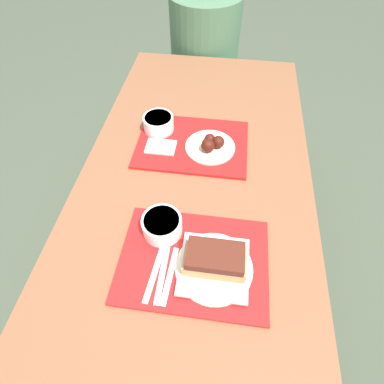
{
  "coord_description": "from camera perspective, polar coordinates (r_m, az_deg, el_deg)",
  "views": [
    {
      "loc": [
        0.08,
        -0.6,
        1.56
      ],
      "look_at": [
        0.0,
        -0.0,
        0.79
      ],
      "focal_mm": 28.0,
      "sensor_mm": 36.0,
      "label": 1
    }
  ],
  "objects": [
    {
      "name": "ground_plane",
      "position": [
        1.68,
        -0.09,
        -16.78
      ],
      "size": [
        12.0,
        12.0,
        0.0
      ],
      "primitive_type": "plane",
      "color": "#424C3D"
    },
    {
      "name": "picnic_table",
      "position": [
        1.09,
        -0.14,
        -3.95
      ],
      "size": [
        0.83,
        1.9,
        0.75
      ],
      "color": "brown",
      "rests_on": "ground_plane"
    },
    {
      "name": "picnic_bench_far",
      "position": [
        2.12,
        4.38,
        18.39
      ],
      "size": [
        0.79,
        0.28,
        0.47
      ],
      "color": "brown",
      "rests_on": "ground_plane"
    },
    {
      "name": "tray_near",
      "position": [
        0.89,
        0.3,
        -12.92
      ],
      "size": [
        0.43,
        0.31,
        0.01
      ],
      "color": "red",
      "rests_on": "picnic_table"
    },
    {
      "name": "tray_far",
      "position": [
        1.19,
        0.04,
        9.13
      ],
      "size": [
        0.43,
        0.31,
        0.01
      ],
      "color": "red",
      "rests_on": "picnic_table"
    },
    {
      "name": "bowl_coleslaw_near",
      "position": [
        0.91,
        -5.72,
        -6.23
      ],
      "size": [
        0.12,
        0.12,
        0.06
      ],
      "color": "white",
      "rests_on": "tray_near"
    },
    {
      "name": "brisket_sandwich_plate",
      "position": [
        0.84,
        4.3,
        -13.28
      ],
      "size": [
        0.22,
        0.22,
        0.09
      ],
      "color": "beige",
      "rests_on": "tray_near"
    },
    {
      "name": "plastic_fork_near",
      "position": [
        0.87,
        -5.7,
        -15.37
      ],
      "size": [
        0.02,
        0.17,
        0.0
      ],
      "color": "white",
      "rests_on": "tray_near"
    },
    {
      "name": "plastic_knife_near",
      "position": [
        0.86,
        -4.22,
        -15.58
      ],
      "size": [
        0.02,
        0.17,
        0.0
      ],
      "color": "white",
      "rests_on": "tray_near"
    },
    {
      "name": "plastic_spoon_near",
      "position": [
        0.87,
        -7.17,
        -15.15
      ],
      "size": [
        0.03,
        0.17,
        0.0
      ],
      "color": "white",
      "rests_on": "tray_near"
    },
    {
      "name": "condiment_packet",
      "position": [
        0.91,
        2.34,
        -8.86
      ],
      "size": [
        0.04,
        0.03,
        0.01
      ],
      "color": "#A59E93",
      "rests_on": "tray_near"
    },
    {
      "name": "bowl_coleslaw_far",
      "position": [
        1.23,
        -6.4,
        13.01
      ],
      "size": [
        0.12,
        0.12,
        0.06
      ],
      "color": "white",
      "rests_on": "tray_far"
    },
    {
      "name": "wings_plate_far",
      "position": [
        1.15,
        3.63,
        8.96
      ],
      "size": [
        0.19,
        0.19,
        0.06
      ],
      "color": "beige",
      "rests_on": "tray_far"
    },
    {
      "name": "napkin_far",
      "position": [
        1.17,
        -5.95,
        8.56
      ],
      "size": [
        0.11,
        0.08,
        0.01
      ],
      "color": "white",
      "rests_on": "tray_far"
    },
    {
      "name": "person_seated_across",
      "position": [
        1.96,
        2.46,
        27.28
      ],
      "size": [
        0.4,
        0.4,
        0.69
      ],
      "color": "#477051",
      "rests_on": "picnic_bench_far"
    }
  ]
}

